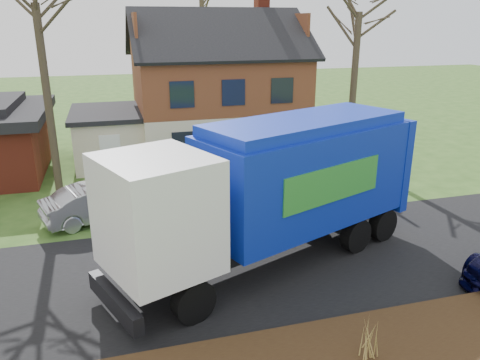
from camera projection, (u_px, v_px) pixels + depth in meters
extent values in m
plane|color=#2C4D19|center=(257.00, 266.00, 14.88)|extent=(120.00, 120.00, 0.00)
cube|color=black|center=(257.00, 265.00, 14.88)|extent=(80.00, 7.00, 0.02)
cube|color=beige|center=(217.00, 129.00, 27.72)|extent=(9.00, 7.50, 2.70)
cube|color=brown|center=(216.00, 82.00, 26.84)|extent=(9.00, 7.50, 2.80)
cube|color=maroon|center=(262.00, 2.00, 27.12)|extent=(0.70, 0.90, 1.60)
cube|color=beige|center=(109.00, 138.00, 25.69)|extent=(3.50, 5.50, 2.60)
cube|color=black|center=(107.00, 112.00, 25.23)|extent=(3.90, 5.90, 0.24)
cylinder|color=black|center=(194.00, 301.00, 11.97)|extent=(1.23, 0.80, 1.17)
cylinder|color=black|center=(151.00, 265.00, 13.74)|extent=(1.23, 0.80, 1.17)
cylinder|color=black|center=(356.00, 235.00, 15.66)|extent=(1.23, 0.80, 1.17)
cylinder|color=black|center=(305.00, 214.00, 17.43)|extent=(1.23, 0.80, 1.17)
cylinder|color=black|center=(382.00, 224.00, 16.50)|extent=(1.23, 0.80, 1.17)
cylinder|color=black|center=(332.00, 205.00, 18.27)|extent=(1.23, 0.80, 1.17)
cube|color=black|center=(278.00, 232.00, 15.00)|extent=(9.46, 4.83, 0.39)
cube|color=white|center=(157.00, 214.00, 12.01)|extent=(3.44, 3.56, 3.03)
cube|color=black|center=(111.00, 219.00, 11.25)|extent=(1.00, 2.33, 1.01)
cube|color=black|center=(115.00, 301.00, 11.90)|extent=(1.30, 2.71, 0.50)
cube|color=#0D27A3|center=(304.00, 175.00, 15.06)|extent=(7.61, 5.23, 3.03)
cube|color=#0D27A3|center=(306.00, 123.00, 14.52)|extent=(7.17, 4.79, 0.34)
cube|color=#0D27A3|center=(374.00, 159.00, 17.20)|extent=(1.43, 2.80, 3.25)
cube|color=#2A812E|center=(334.00, 184.00, 13.86)|extent=(3.77, 1.54, 1.12)
cube|color=#2A812E|center=(271.00, 162.00, 16.00)|extent=(3.77, 1.54, 1.12)
imported|color=#999BA0|center=(101.00, 202.00, 18.17)|extent=(4.65, 2.87, 1.45)
cylinder|color=#3B3223|center=(48.00, 104.00, 19.82)|extent=(0.34, 0.34, 8.09)
cylinder|color=#423727|center=(353.00, 90.00, 24.93)|extent=(0.36, 0.36, 7.86)
cylinder|color=#423927|center=(203.00, 61.00, 35.08)|extent=(0.35, 0.35, 9.20)
cone|color=tan|center=(368.00, 338.00, 10.24)|extent=(0.04, 0.04, 0.98)
cone|color=tan|center=(362.00, 340.00, 10.20)|extent=(0.04, 0.04, 0.98)
cone|color=tan|center=(375.00, 337.00, 10.28)|extent=(0.04, 0.04, 0.98)
cone|color=tan|center=(365.00, 335.00, 10.35)|extent=(0.04, 0.04, 0.98)
cone|color=tan|center=(371.00, 342.00, 10.12)|extent=(0.04, 0.04, 0.98)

